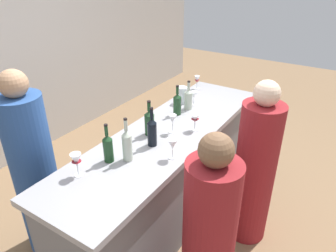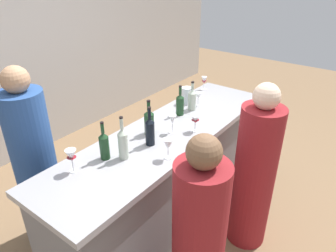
{
  "view_description": "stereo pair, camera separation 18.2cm",
  "coord_description": "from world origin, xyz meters",
  "px_view_note": "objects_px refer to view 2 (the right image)",
  "views": [
    {
      "loc": [
        -1.99,
        -1.27,
        2.26
      ],
      "look_at": [
        0.0,
        0.0,
        1.01
      ],
      "focal_mm": 33.6,
      "sensor_mm": 36.0,
      "label": 1
    },
    {
      "loc": [
        -1.88,
        -1.42,
        2.26
      ],
      "look_at": [
        0.0,
        0.0,
        1.01
      ],
      "focal_mm": 33.6,
      "sensor_mm": 36.0,
      "label": 2
    }
  ],
  "objects_px": {
    "wine_bottle_second_right_olive_green": "(149,121)",
    "person_center_guest": "(254,175)",
    "wine_bottle_center_near_black": "(150,131)",
    "wine_glass_near_left": "(168,145)",
    "wine_glass_far_left": "(198,96)",
    "water_pitcher": "(187,95)",
    "wine_glass_near_right": "(172,120)",
    "person_left_guest": "(199,239)",
    "wine_bottle_far_right_clear_pale": "(192,99)",
    "wine_glass_near_center": "(195,120)",
    "wine_bottle_leftmost_olive_green": "(104,145)",
    "person_right_guest": "(36,168)",
    "wine_bottle_rightmost_olive_green": "(180,104)",
    "wine_glass_far_center": "(71,156)",
    "wine_bottle_second_left_clear_pale": "(123,143)",
    "wine_glass_far_right": "(204,81)"
  },
  "relations": [
    {
      "from": "wine_bottle_center_near_black",
      "to": "wine_glass_near_left",
      "type": "height_order",
      "value": "wine_bottle_center_near_black"
    },
    {
      "from": "wine_bottle_second_right_olive_green",
      "to": "wine_bottle_far_right_clear_pale",
      "type": "relative_size",
      "value": 1.05
    },
    {
      "from": "wine_bottle_leftmost_olive_green",
      "to": "wine_glass_far_right",
      "type": "xyz_separation_m",
      "value": [
        1.64,
        0.15,
        -0.01
      ]
    },
    {
      "from": "wine_bottle_center_near_black",
      "to": "wine_glass_near_left",
      "type": "distance_m",
      "value": 0.24
    },
    {
      "from": "wine_bottle_center_near_black",
      "to": "person_right_guest",
      "type": "height_order",
      "value": "person_right_guest"
    },
    {
      "from": "wine_bottle_rightmost_olive_green",
      "to": "wine_glass_near_center",
      "type": "bearing_deg",
      "value": -122.87
    },
    {
      "from": "wine_glass_near_center",
      "to": "wine_glass_far_center",
      "type": "bearing_deg",
      "value": 160.26
    },
    {
      "from": "wine_bottle_rightmost_olive_green",
      "to": "person_center_guest",
      "type": "relative_size",
      "value": 0.19
    },
    {
      "from": "wine_bottle_second_left_clear_pale",
      "to": "wine_glass_far_right",
      "type": "bearing_deg",
      "value": 9.24
    },
    {
      "from": "wine_bottle_leftmost_olive_green",
      "to": "person_right_guest",
      "type": "relative_size",
      "value": 0.19
    },
    {
      "from": "wine_bottle_far_right_clear_pale",
      "to": "person_right_guest",
      "type": "bearing_deg",
      "value": 154.36
    },
    {
      "from": "wine_bottle_center_near_black",
      "to": "person_left_guest",
      "type": "relative_size",
      "value": 0.23
    },
    {
      "from": "person_center_guest",
      "to": "wine_glass_near_right",
      "type": "bearing_deg",
      "value": 36.64
    },
    {
      "from": "person_left_guest",
      "to": "wine_bottle_second_left_clear_pale",
      "type": "bearing_deg",
      "value": 7.7
    },
    {
      "from": "wine_bottle_second_right_olive_green",
      "to": "person_left_guest",
      "type": "distance_m",
      "value": 1.02
    },
    {
      "from": "wine_bottle_second_right_olive_green",
      "to": "wine_glass_far_center",
      "type": "relative_size",
      "value": 1.75
    },
    {
      "from": "wine_bottle_center_near_black",
      "to": "wine_glass_far_left",
      "type": "xyz_separation_m",
      "value": [
        0.86,
        0.1,
        -0.02
      ]
    },
    {
      "from": "water_pitcher",
      "to": "wine_bottle_center_near_black",
      "type": "bearing_deg",
      "value": -165.17
    },
    {
      "from": "wine_bottle_center_near_black",
      "to": "wine_bottle_far_right_clear_pale",
      "type": "xyz_separation_m",
      "value": [
        0.75,
        0.1,
        -0.01
      ]
    },
    {
      "from": "water_pitcher",
      "to": "person_right_guest",
      "type": "xyz_separation_m",
      "value": [
        -1.43,
        0.51,
        -0.3
      ]
    },
    {
      "from": "wine_glass_near_center",
      "to": "wine_bottle_leftmost_olive_green",
      "type": "bearing_deg",
      "value": 158.23
    },
    {
      "from": "wine_bottle_far_right_clear_pale",
      "to": "person_center_guest",
      "type": "height_order",
      "value": "person_center_guest"
    },
    {
      "from": "wine_bottle_leftmost_olive_green",
      "to": "wine_bottle_second_right_olive_green",
      "type": "bearing_deg",
      "value": -2.14
    },
    {
      "from": "wine_bottle_center_near_black",
      "to": "water_pitcher",
      "type": "height_order",
      "value": "wine_bottle_center_near_black"
    },
    {
      "from": "wine_glass_near_center",
      "to": "wine_glass_far_center",
      "type": "distance_m",
      "value": 1.06
    },
    {
      "from": "wine_bottle_far_right_clear_pale",
      "to": "wine_glass_near_center",
      "type": "xyz_separation_m",
      "value": [
        -0.35,
        -0.26,
        -0.01
      ]
    },
    {
      "from": "wine_bottle_second_right_olive_green",
      "to": "wine_bottle_leftmost_olive_green",
      "type": "bearing_deg",
      "value": 177.86
    },
    {
      "from": "wine_bottle_rightmost_olive_green",
      "to": "water_pitcher",
      "type": "xyz_separation_m",
      "value": [
        0.26,
        0.1,
        -0.03
      ]
    },
    {
      "from": "wine_bottle_second_right_olive_green",
      "to": "wine_bottle_far_right_clear_pale",
      "type": "xyz_separation_m",
      "value": [
        0.62,
        -0.02,
        -0.01
      ]
    },
    {
      "from": "wine_bottle_far_right_clear_pale",
      "to": "wine_glass_near_left",
      "type": "height_order",
      "value": "wine_bottle_far_right_clear_pale"
    },
    {
      "from": "wine_glass_near_center",
      "to": "wine_glass_far_left",
      "type": "bearing_deg",
      "value": 29.35
    },
    {
      "from": "person_left_guest",
      "to": "person_right_guest",
      "type": "height_order",
      "value": "person_right_guest"
    },
    {
      "from": "wine_bottle_second_right_olive_green",
      "to": "person_center_guest",
      "type": "relative_size",
      "value": 0.2
    },
    {
      "from": "wine_glass_near_center",
      "to": "person_left_guest",
      "type": "relative_size",
      "value": 0.1
    },
    {
      "from": "wine_bottle_leftmost_olive_green",
      "to": "wine_bottle_rightmost_olive_green",
      "type": "height_order",
      "value": "wine_bottle_leftmost_olive_green"
    },
    {
      "from": "wine_glass_near_left",
      "to": "person_left_guest",
      "type": "height_order",
      "value": "person_left_guest"
    },
    {
      "from": "wine_bottle_second_left_clear_pale",
      "to": "person_center_guest",
      "type": "height_order",
      "value": "person_center_guest"
    },
    {
      "from": "wine_bottle_leftmost_olive_green",
      "to": "wine_bottle_second_right_olive_green",
      "type": "height_order",
      "value": "wine_bottle_second_right_olive_green"
    },
    {
      "from": "wine_glass_far_left",
      "to": "water_pitcher",
      "type": "relative_size",
      "value": 0.84
    },
    {
      "from": "wine_bottle_center_near_black",
      "to": "wine_glass_far_center",
      "type": "relative_size",
      "value": 1.87
    },
    {
      "from": "wine_bottle_leftmost_olive_green",
      "to": "wine_glass_near_right",
      "type": "xyz_separation_m",
      "value": [
        0.62,
        -0.16,
        0.0
      ]
    },
    {
      "from": "wine_bottle_second_right_olive_green",
      "to": "person_right_guest",
      "type": "relative_size",
      "value": 0.19
    },
    {
      "from": "wine_bottle_leftmost_olive_green",
      "to": "wine_glass_near_left",
      "type": "bearing_deg",
      "value": -52.34
    },
    {
      "from": "wine_bottle_far_right_clear_pale",
      "to": "wine_glass_far_center",
      "type": "distance_m",
      "value": 1.35
    },
    {
      "from": "wine_bottle_second_left_clear_pale",
      "to": "wine_glass_far_left",
      "type": "distance_m",
      "value": 1.13
    },
    {
      "from": "wine_bottle_center_near_black",
      "to": "wine_glass_near_right",
      "type": "relative_size",
      "value": 2.0
    },
    {
      "from": "person_right_guest",
      "to": "person_center_guest",
      "type": "bearing_deg",
      "value": 51.3
    },
    {
      "from": "wine_glass_near_left",
      "to": "wine_bottle_far_right_clear_pale",
      "type": "bearing_deg",
      "value": 21.66
    },
    {
      "from": "wine_bottle_leftmost_olive_green",
      "to": "person_center_guest",
      "type": "bearing_deg",
      "value": -45.45
    },
    {
      "from": "wine_bottle_second_right_olive_green",
      "to": "water_pitcher",
      "type": "distance_m",
      "value": 0.73
    }
  ]
}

